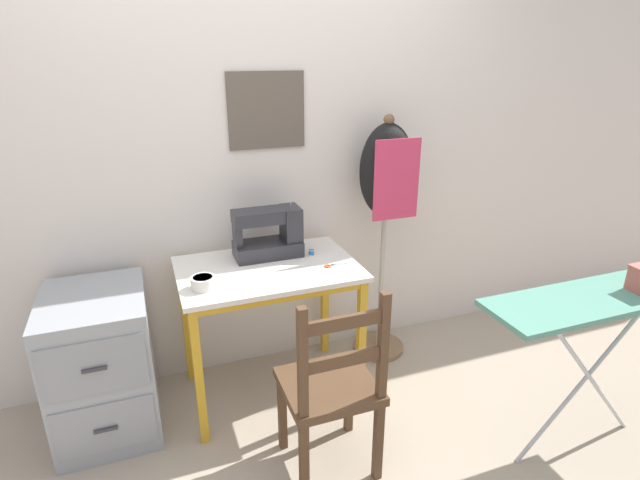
{
  "coord_description": "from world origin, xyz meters",
  "views": [
    {
      "loc": [
        -0.56,
        -1.97,
        1.79
      ],
      "look_at": [
        0.27,
        0.27,
        0.88
      ],
      "focal_mm": 28.0,
      "sensor_mm": 36.0,
      "label": 1
    }
  ],
  "objects_px": {
    "thread_spool_near_machine": "(311,252)",
    "dress_form": "(386,187)",
    "fabric_bowl": "(203,282)",
    "scissors": "(334,265)",
    "filing_cabinet": "(103,364)",
    "ironing_board": "(605,304)",
    "wooden_chair": "(331,388)",
    "sewing_machine": "(271,234)"
  },
  "relations": [
    {
      "from": "filing_cabinet",
      "to": "ironing_board",
      "type": "relative_size",
      "value": 0.65
    },
    {
      "from": "sewing_machine",
      "to": "fabric_bowl",
      "type": "xyz_separation_m",
      "value": [
        -0.4,
        -0.28,
        -0.09
      ]
    },
    {
      "from": "scissors",
      "to": "ironing_board",
      "type": "relative_size",
      "value": 0.13
    },
    {
      "from": "fabric_bowl",
      "to": "thread_spool_near_machine",
      "type": "distance_m",
      "value": 0.64
    },
    {
      "from": "thread_spool_near_machine",
      "to": "ironing_board",
      "type": "xyz_separation_m",
      "value": [
        1.0,
        -0.97,
        -0.01
      ]
    },
    {
      "from": "filing_cabinet",
      "to": "wooden_chair",
      "type": "bearing_deg",
      "value": -34.33
    },
    {
      "from": "fabric_bowl",
      "to": "thread_spool_near_machine",
      "type": "bearing_deg",
      "value": 18.71
    },
    {
      "from": "sewing_machine",
      "to": "dress_form",
      "type": "xyz_separation_m",
      "value": [
        0.68,
        0.02,
        0.19
      ]
    },
    {
      "from": "fabric_bowl",
      "to": "scissors",
      "type": "distance_m",
      "value": 0.66
    },
    {
      "from": "sewing_machine",
      "to": "wooden_chair",
      "type": "bearing_deg",
      "value": -86.57
    },
    {
      "from": "filing_cabinet",
      "to": "dress_form",
      "type": "distance_m",
      "value": 1.74
    },
    {
      "from": "scissors",
      "to": "dress_form",
      "type": "relative_size",
      "value": 0.1
    },
    {
      "from": "sewing_machine",
      "to": "thread_spool_near_machine",
      "type": "distance_m",
      "value": 0.24
    },
    {
      "from": "wooden_chair",
      "to": "filing_cabinet",
      "type": "xyz_separation_m",
      "value": [
        -0.94,
        0.64,
        -0.07
      ]
    },
    {
      "from": "sewing_machine",
      "to": "thread_spool_near_machine",
      "type": "height_order",
      "value": "sewing_machine"
    },
    {
      "from": "filing_cabinet",
      "to": "thread_spool_near_machine",
      "type": "bearing_deg",
      "value": 2.57
    },
    {
      "from": "scissors",
      "to": "ironing_board",
      "type": "height_order",
      "value": "ironing_board"
    },
    {
      "from": "sewing_machine",
      "to": "wooden_chair",
      "type": "relative_size",
      "value": 0.4
    },
    {
      "from": "scissors",
      "to": "wooden_chair",
      "type": "xyz_separation_m",
      "value": [
        -0.22,
        -0.53,
        -0.33
      ]
    },
    {
      "from": "fabric_bowl",
      "to": "filing_cabinet",
      "type": "xyz_separation_m",
      "value": [
        -0.5,
        0.15,
        -0.42
      ]
    },
    {
      "from": "fabric_bowl",
      "to": "wooden_chair",
      "type": "bearing_deg",
      "value": -47.65
    },
    {
      "from": "thread_spool_near_machine",
      "to": "ironing_board",
      "type": "relative_size",
      "value": 0.03
    },
    {
      "from": "sewing_machine",
      "to": "scissors",
      "type": "bearing_deg",
      "value": -42.55
    },
    {
      "from": "wooden_chair",
      "to": "filing_cabinet",
      "type": "bearing_deg",
      "value": 145.67
    },
    {
      "from": "fabric_bowl",
      "to": "scissors",
      "type": "relative_size",
      "value": 0.76
    },
    {
      "from": "sewing_machine",
      "to": "scissors",
      "type": "xyz_separation_m",
      "value": [
        0.26,
        -0.24,
        -0.12
      ]
    },
    {
      "from": "fabric_bowl",
      "to": "ironing_board",
      "type": "distance_m",
      "value": 1.78
    },
    {
      "from": "scissors",
      "to": "dress_form",
      "type": "xyz_separation_m",
      "value": [
        0.42,
        0.26,
        0.31
      ]
    },
    {
      "from": "filing_cabinet",
      "to": "sewing_machine",
      "type": "bearing_deg",
      "value": 7.74
    },
    {
      "from": "ironing_board",
      "to": "filing_cabinet",
      "type": "bearing_deg",
      "value": 156.32
    },
    {
      "from": "wooden_chair",
      "to": "ironing_board",
      "type": "distance_m",
      "value": 1.24
    },
    {
      "from": "dress_form",
      "to": "ironing_board",
      "type": "relative_size",
      "value": 1.3
    },
    {
      "from": "sewing_machine",
      "to": "scissors",
      "type": "height_order",
      "value": "sewing_machine"
    },
    {
      "from": "thread_spool_near_machine",
      "to": "dress_form",
      "type": "xyz_separation_m",
      "value": [
        0.48,
        0.09,
        0.3
      ]
    },
    {
      "from": "filing_cabinet",
      "to": "ironing_board",
      "type": "distance_m",
      "value": 2.33
    },
    {
      "from": "fabric_bowl",
      "to": "filing_cabinet",
      "type": "bearing_deg",
      "value": 162.74
    },
    {
      "from": "thread_spool_near_machine",
      "to": "filing_cabinet",
      "type": "xyz_separation_m",
      "value": [
        -1.1,
        -0.05,
        -0.41
      ]
    },
    {
      "from": "wooden_chair",
      "to": "sewing_machine",
      "type": "bearing_deg",
      "value": 93.43
    },
    {
      "from": "wooden_chair",
      "to": "ironing_board",
      "type": "xyz_separation_m",
      "value": [
        1.16,
        -0.28,
        0.33
      ]
    },
    {
      "from": "scissors",
      "to": "filing_cabinet",
      "type": "distance_m",
      "value": 1.23
    },
    {
      "from": "ironing_board",
      "to": "thread_spool_near_machine",
      "type": "bearing_deg",
      "value": 135.95
    },
    {
      "from": "scissors",
      "to": "thread_spool_near_machine",
      "type": "xyz_separation_m",
      "value": [
        -0.06,
        0.17,
        0.01
      ]
    }
  ]
}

